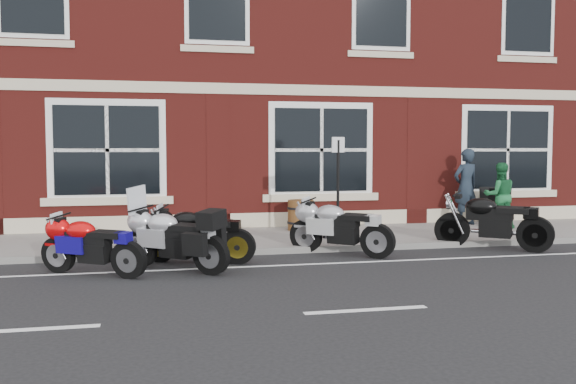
% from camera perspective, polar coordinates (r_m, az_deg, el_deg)
% --- Properties ---
extents(ground, '(80.00, 80.00, 0.00)m').
position_cam_1_polar(ground, '(11.01, 1.70, -6.65)').
color(ground, black).
rests_on(ground, ground).
extents(sidewalk, '(30.00, 3.00, 0.12)m').
position_cam_1_polar(sidewalk, '(13.89, -1.36, -4.17)').
color(sidewalk, slate).
rests_on(sidewalk, ground).
extents(kerb, '(30.00, 0.16, 0.12)m').
position_cam_1_polar(kerb, '(12.36, 0.07, -5.19)').
color(kerb, slate).
rests_on(kerb, ground).
extents(pub_building, '(24.00, 12.00, 12.00)m').
position_cam_1_polar(pub_building, '(21.53, -5.40, 14.60)').
color(pub_building, maroon).
rests_on(pub_building, ground).
extents(moto_touring_silver, '(1.68, 1.48, 1.39)m').
position_cam_1_polar(moto_touring_silver, '(10.77, -10.23, -3.91)').
color(moto_touring_silver, black).
rests_on(moto_touring_silver, ground).
extents(moto_sport_red, '(1.69, 1.17, 0.87)m').
position_cam_1_polar(moto_sport_red, '(10.67, -17.06, -4.44)').
color(moto_sport_red, black).
rests_on(moto_sport_red, ground).
extents(moto_sport_black, '(1.95, 0.83, 0.92)m').
position_cam_1_polar(moto_sport_black, '(11.39, -8.14, -3.65)').
color(moto_sport_black, black).
rests_on(moto_sport_black, ground).
extents(moto_sport_silver, '(1.68, 1.50, 0.96)m').
position_cam_1_polar(moto_sport_silver, '(12.14, 4.59, -3.05)').
color(moto_sport_silver, black).
rests_on(moto_sport_silver, ground).
extents(moto_naked_black, '(1.87, 1.57, 1.04)m').
position_cam_1_polar(moto_naked_black, '(13.41, 17.56, -2.35)').
color(moto_naked_black, black).
rests_on(moto_naked_black, ground).
extents(pedestrian_left, '(0.76, 0.57, 1.88)m').
position_cam_1_polar(pedestrian_left, '(16.42, 15.52, 0.45)').
color(pedestrian_left, '#1A232E').
rests_on(pedestrian_left, sidewalk).
extents(pedestrian_right, '(0.87, 0.75, 1.55)m').
position_cam_1_polar(pedestrian_right, '(16.01, 18.31, -0.29)').
color(pedestrian_right, '#1B6032').
rests_on(pedestrian_right, sidewalk).
extents(a_board_sign, '(0.60, 0.44, 0.93)m').
position_cam_1_polar(a_board_sign, '(16.64, 17.91, -1.19)').
color(a_board_sign, black).
rests_on(a_board_sign, sidewalk).
extents(barrel_planter, '(0.63, 0.63, 0.70)m').
position_cam_1_polar(barrel_planter, '(14.82, 1.14, -2.07)').
color(barrel_planter, '#4C2A14').
rests_on(barrel_planter, sidewalk).
extents(parking_sign, '(0.29, 0.12, 2.11)m').
position_cam_1_polar(parking_sign, '(12.61, 4.47, 0.83)').
color(parking_sign, black).
rests_on(parking_sign, sidewalk).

